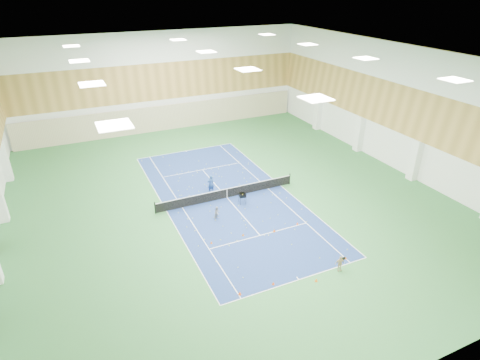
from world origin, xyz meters
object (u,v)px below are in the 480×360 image
object	(u,v)px
tennis_net	(227,192)
ball_cart	(242,198)
child_court	(217,213)
coach	(211,184)
child_apron	(340,263)

from	to	relation	value
tennis_net	ball_cart	size ratio (longest dim) A/B	12.85
child_court	coach	bearing A→B (deg)	44.81
tennis_net	child_court	distance (m)	3.49
tennis_net	ball_cart	distance (m)	1.66
ball_cart	tennis_net	bearing A→B (deg)	128.38
tennis_net	coach	xyz separation A→B (m)	(-0.92, 1.56, 0.32)
tennis_net	ball_cart	bearing A→B (deg)	-60.30
child_apron	child_court	bearing A→B (deg)	132.94
coach	ball_cart	distance (m)	3.49
child_court	ball_cart	size ratio (longest dim) A/B	1.11
tennis_net	child_court	xyz separation A→B (m)	(-2.05, -2.83, 0.00)
tennis_net	child_apron	bearing A→B (deg)	-76.52
child_apron	ball_cart	xyz separation A→B (m)	(-2.10, 10.75, -0.07)
coach	ball_cart	xyz separation A→B (m)	(1.74, -3.00, -0.37)
ball_cart	child_apron	bearing A→B (deg)	-70.27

